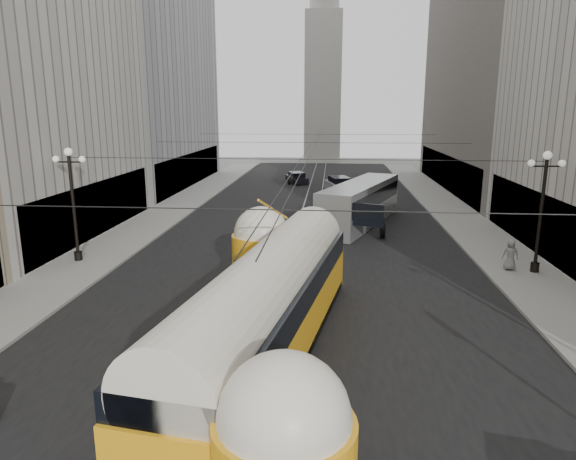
% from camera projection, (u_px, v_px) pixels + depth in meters
% --- Properties ---
extents(road, '(20.00, 85.00, 0.02)m').
position_uv_depth(road, '(310.00, 216.00, 42.41)').
color(road, black).
rests_on(road, ground).
extents(sidewalk_left, '(4.00, 72.00, 0.15)m').
position_uv_depth(sidewalk_left, '(180.00, 205.00, 46.79)').
color(sidewalk_left, gray).
rests_on(sidewalk_left, ground).
extents(sidewalk_right, '(4.00, 72.00, 0.15)m').
position_uv_depth(sidewalk_right, '(449.00, 209.00, 44.78)').
color(sidewalk_right, gray).
rests_on(sidewalk_right, ground).
extents(rail_left, '(0.12, 85.00, 0.04)m').
position_uv_depth(rail_left, '(301.00, 215.00, 42.47)').
color(rail_left, gray).
rests_on(rail_left, ground).
extents(rail_right, '(0.12, 85.00, 0.04)m').
position_uv_depth(rail_right, '(319.00, 216.00, 42.34)').
color(rail_right, gray).
rests_on(rail_right, ground).
extents(building_left_far, '(12.60, 28.60, 28.60)m').
position_uv_depth(building_left_far, '(134.00, 55.00, 55.83)').
color(building_left_far, '#999999').
rests_on(building_left_far, ground).
extents(building_right_far, '(12.60, 32.60, 32.60)m').
position_uv_depth(building_right_far, '(515.00, 31.00, 52.03)').
color(building_right_far, '#514C47').
rests_on(building_right_far, ground).
extents(distant_tower, '(6.00, 6.00, 31.36)m').
position_uv_depth(distant_tower, '(323.00, 70.00, 85.04)').
color(distant_tower, '#B2AFA8').
rests_on(distant_tower, ground).
extents(lamppost_left_mid, '(1.86, 0.44, 6.37)m').
position_uv_depth(lamppost_left_mid, '(73.00, 198.00, 28.54)').
color(lamppost_left_mid, black).
rests_on(lamppost_left_mid, sidewalk_left).
extents(lamppost_right_mid, '(1.86, 0.44, 6.37)m').
position_uv_depth(lamppost_right_mid, '(542.00, 205.00, 26.43)').
color(lamppost_right_mid, black).
rests_on(lamppost_right_mid, sidewalk_right).
extents(catenary, '(25.00, 72.00, 0.23)m').
position_uv_depth(catenary, '(311.00, 145.00, 40.07)').
color(catenary, black).
rests_on(catenary, ground).
extents(streetcar, '(5.46, 18.18, 4.03)m').
position_uv_depth(streetcar, '(268.00, 305.00, 17.72)').
color(streetcar, '#F0A314').
rests_on(streetcar, ground).
extents(city_bus, '(6.81, 13.06, 3.20)m').
position_uv_depth(city_bus, '(361.00, 202.00, 38.82)').
color(city_bus, '#AAADAF').
rests_on(city_bus, ground).
extents(sedan_white_far, '(3.30, 5.39, 1.59)m').
position_uv_depth(sedan_white_far, '(339.00, 185.00, 54.65)').
color(sedan_white_far, silver).
rests_on(sedan_white_far, ground).
extents(sedan_dark_far, '(3.01, 4.48, 1.31)m').
position_uv_depth(sedan_dark_far, '(297.00, 178.00, 60.96)').
color(sedan_dark_far, black).
rests_on(sedan_dark_far, ground).
extents(pedestrian_crossing_a, '(0.64, 0.74, 1.71)m').
position_uv_depth(pedestrian_crossing_a, '(221.00, 447.00, 12.00)').
color(pedestrian_crossing_a, black).
rests_on(pedestrian_crossing_a, ground).
extents(pedestrian_crossing_b, '(0.86, 0.98, 1.73)m').
position_uv_depth(pedestrian_crossing_b, '(257.00, 456.00, 11.66)').
color(pedestrian_crossing_b, '#B2B0A6').
rests_on(pedestrian_crossing_b, ground).
extents(pedestrian_sidewalk_right, '(0.89, 0.63, 1.68)m').
position_uv_depth(pedestrian_sidewalk_right, '(511.00, 255.00, 27.40)').
color(pedestrian_sidewalk_right, slate).
rests_on(pedestrian_sidewalk_right, sidewalk_right).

